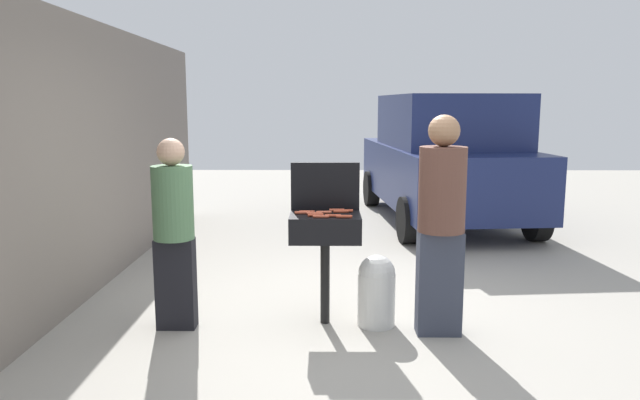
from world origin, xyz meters
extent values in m
plane|color=#9E998E|center=(0.00, 0.00, 0.00)|extent=(24.00, 24.00, 0.00)
cube|color=slate|center=(-2.60, 1.00, 1.36)|extent=(0.24, 8.00, 2.71)
cylinder|color=black|center=(-0.17, -0.08, 0.37)|extent=(0.08, 0.08, 0.74)
cube|color=black|center=(-0.17, -0.08, 0.85)|extent=(0.60, 0.44, 0.22)
cube|color=black|center=(-0.17, 0.14, 1.17)|extent=(0.60, 0.05, 0.42)
cylinder|color=#C6593D|center=(-0.19, -0.05, 0.97)|extent=(0.13, 0.03, 0.03)
cylinder|color=#B74C33|center=(-0.37, -0.07, 0.97)|extent=(0.13, 0.03, 0.03)
cylinder|color=#AD4228|center=(-0.04, -0.01, 0.97)|extent=(0.13, 0.04, 0.03)
cylinder|color=#AD4228|center=(-0.11, -0.20, 0.97)|extent=(0.13, 0.03, 0.03)
cylinder|color=#B74C33|center=(-0.07, 0.06, 0.97)|extent=(0.13, 0.03, 0.03)
cylinder|color=#B74C33|center=(-0.33, -0.03, 0.97)|extent=(0.13, 0.03, 0.03)
cylinder|color=#B74C33|center=(-0.26, -0.11, 0.97)|extent=(0.13, 0.03, 0.03)
cylinder|color=#B74C33|center=(-0.21, -0.24, 0.97)|extent=(0.13, 0.03, 0.03)
cylinder|color=#AD4228|center=(-0.25, -0.17, 0.97)|extent=(0.13, 0.04, 0.03)
cylinder|color=#AD4228|center=(-0.02, -0.24, 0.97)|extent=(0.13, 0.03, 0.03)
cylinder|color=#AD4228|center=(0.00, 0.02, 0.97)|extent=(0.13, 0.04, 0.03)
cylinder|color=silver|center=(0.26, -0.13, 0.23)|extent=(0.32, 0.32, 0.46)
sphere|color=silver|center=(0.26, -0.13, 0.46)|extent=(0.31, 0.31, 0.31)
cube|color=black|center=(-1.43, -0.20, 0.39)|extent=(0.32, 0.18, 0.77)
cylinder|color=#4C724C|center=(-1.43, -0.20, 1.08)|extent=(0.34, 0.34, 0.61)
sphere|color=tan|center=(-1.43, -0.20, 1.49)|extent=(0.23, 0.23, 0.23)
cube|color=#333847|center=(0.76, -0.31, 0.43)|extent=(0.36, 0.20, 0.86)
cylinder|color=brown|center=(0.76, -0.31, 1.21)|extent=(0.38, 0.38, 0.68)
sphere|color=#936B4C|center=(0.76, -0.31, 1.67)|extent=(0.25, 0.25, 0.25)
cube|color=navy|center=(1.73, 4.54, 0.77)|extent=(2.27, 4.55, 0.90)
cube|color=navy|center=(1.74, 4.34, 1.62)|extent=(1.98, 2.74, 0.80)
cylinder|color=black|center=(2.76, 3.08, 0.32)|extent=(0.27, 0.66, 0.64)
cylinder|color=black|center=(0.96, 2.93, 0.32)|extent=(0.27, 0.66, 0.64)
cylinder|color=black|center=(2.49, 6.15, 0.32)|extent=(0.27, 0.66, 0.64)
cylinder|color=black|center=(0.69, 6.00, 0.32)|extent=(0.27, 0.66, 0.64)
camera|label=1|loc=(-0.18, -5.03, 1.88)|focal=33.45mm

